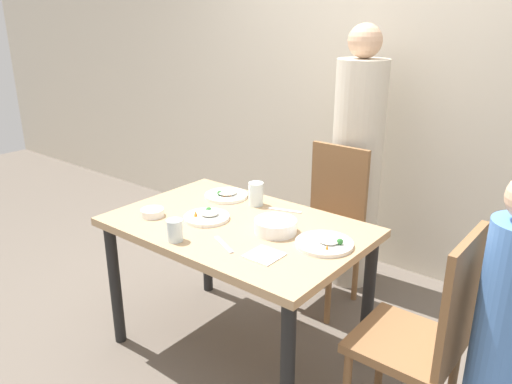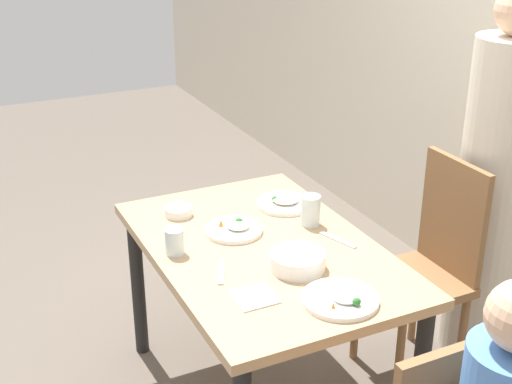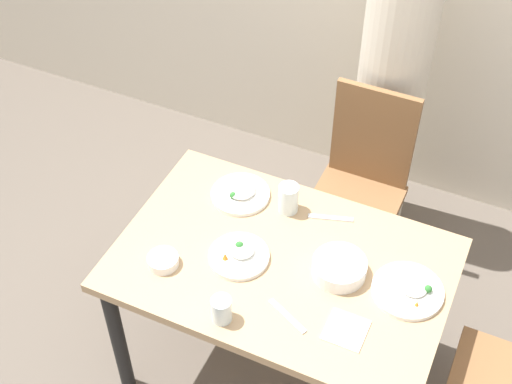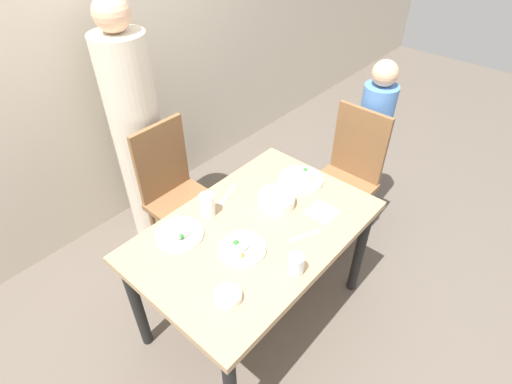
# 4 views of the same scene
# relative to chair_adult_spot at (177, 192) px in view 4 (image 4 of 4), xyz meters

# --- Properties ---
(ground_plane) EXTENTS (10.00, 10.00, 0.00)m
(ground_plane) POSITION_rel_chair_adult_spot_xyz_m (-0.08, -0.76, -0.52)
(ground_plane) COLOR #60564C
(wall_back) EXTENTS (10.00, 0.06, 2.70)m
(wall_back) POSITION_rel_chair_adult_spot_xyz_m (-0.08, 0.70, 0.83)
(wall_back) COLOR beige
(wall_back) RESTS_ON ground_plane
(dining_table) EXTENTS (1.25, 0.82, 0.74)m
(dining_table) POSITION_rel_chair_adult_spot_xyz_m (-0.08, -0.76, 0.13)
(dining_table) COLOR tan
(dining_table) RESTS_ON ground_plane
(chair_adult_spot) EXTENTS (0.40, 0.40, 0.98)m
(chair_adult_spot) POSITION_rel_chair_adult_spot_xyz_m (0.00, 0.00, 0.00)
(chair_adult_spot) COLOR brown
(chair_adult_spot) RESTS_ON ground_plane
(chair_child_spot) EXTENTS (0.40, 0.40, 0.98)m
(chair_child_spot) POSITION_rel_chair_adult_spot_xyz_m (0.89, -0.74, 0.00)
(chair_child_spot) COLOR brown
(chair_child_spot) RESTS_ON ground_plane
(person_adult) EXTENTS (0.32, 0.32, 1.67)m
(person_adult) POSITION_rel_chair_adult_spot_xyz_m (0.00, 0.32, 0.26)
(person_adult) COLOR beige
(person_adult) RESTS_ON ground_plane
(person_child) EXTENTS (0.22, 0.22, 1.25)m
(person_child) POSITION_rel_chair_adult_spot_xyz_m (1.17, -0.74, 0.07)
(person_child) COLOR #5184D1
(person_child) RESTS_ON ground_plane
(bowl_curry) EXTENTS (0.20, 0.20, 0.06)m
(bowl_curry) POSITION_rel_chair_adult_spot_xyz_m (0.13, -0.72, 0.26)
(bowl_curry) COLOR white
(bowl_curry) RESTS_ON dining_table
(plate_rice_adult) EXTENTS (0.23, 0.23, 0.05)m
(plate_rice_adult) POSITION_rel_chair_adult_spot_xyz_m (-0.23, -0.80, 0.24)
(plate_rice_adult) COLOR white
(plate_rice_adult) RESTS_ON dining_table
(plate_rice_child) EXTENTS (0.26, 0.26, 0.05)m
(plate_rice_child) POSITION_rel_chair_adult_spot_xyz_m (0.39, -0.70, 0.23)
(plate_rice_child) COLOR white
(plate_rice_child) RESTS_ON dining_table
(plate_noodles) EXTENTS (0.24, 0.24, 0.05)m
(plate_noodles) POSITION_rel_chair_adult_spot_xyz_m (-0.37, -0.51, 0.24)
(plate_noodles) COLOR white
(plate_noodles) RESTS_ON dining_table
(bowl_rice_small) EXTENTS (0.12, 0.12, 0.04)m
(bowl_rice_small) POSITION_rel_chair_adult_spot_xyz_m (-0.48, -0.95, 0.24)
(bowl_rice_small) COLOR white
(bowl_rice_small) RESTS_ON dining_table
(glass_water_tall) EXTENTS (0.07, 0.07, 0.10)m
(glass_water_tall) POSITION_rel_chair_adult_spot_xyz_m (-0.17, -1.08, 0.27)
(glass_water_tall) COLOR silver
(glass_water_tall) RESTS_ON dining_table
(glass_water_short) EXTENTS (0.08, 0.08, 0.13)m
(glass_water_short) POSITION_rel_chair_adult_spot_xyz_m (-0.16, -0.50, 0.28)
(glass_water_short) COLOR silver
(glass_water_short) RESTS_ON dining_table
(napkin_folded) EXTENTS (0.14, 0.14, 0.01)m
(napkin_folded) POSITION_rel_chair_adult_spot_xyz_m (0.24, -0.95, 0.22)
(napkin_folded) COLOR white
(napkin_folded) RESTS_ON dining_table
(fork_steel) EXTENTS (0.17, 0.09, 0.01)m
(fork_steel) POSITION_rel_chair_adult_spot_xyz_m (0.04, -0.98, 0.22)
(fork_steel) COLOR silver
(fork_steel) RESTS_ON dining_table
(spoon_steel) EXTENTS (0.18, 0.07, 0.01)m
(spoon_steel) POSITION_rel_chair_adult_spot_xyz_m (0.01, -0.47, 0.22)
(spoon_steel) COLOR silver
(spoon_steel) RESTS_ON dining_table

